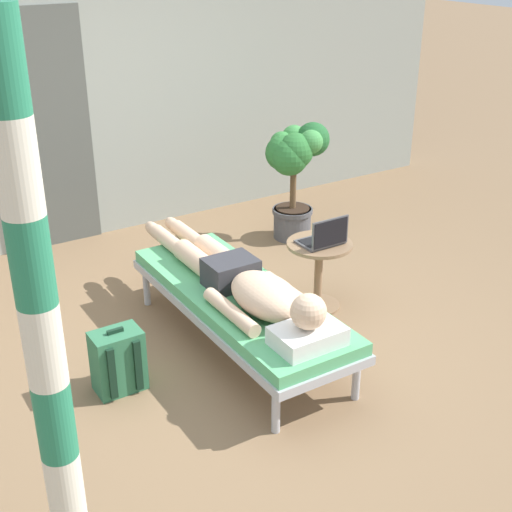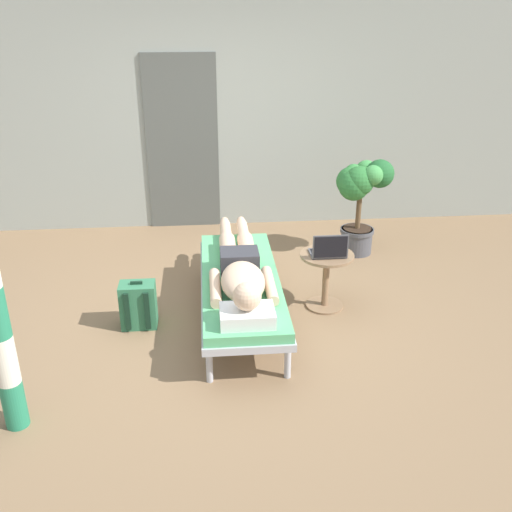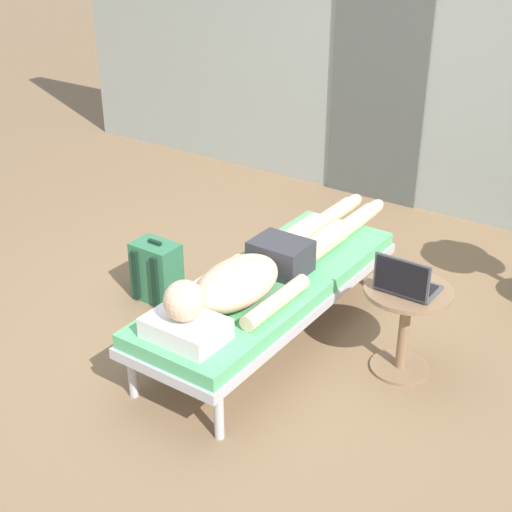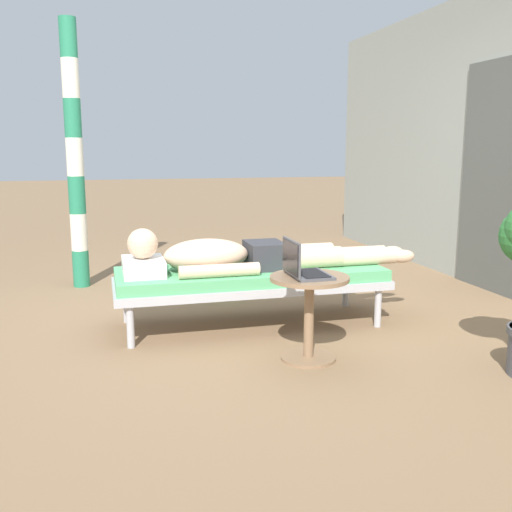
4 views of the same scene
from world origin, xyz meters
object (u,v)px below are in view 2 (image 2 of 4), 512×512
Objects in this scene: person_reclining at (241,271)px; side_table at (326,271)px; lounge_chair at (241,284)px; laptop at (329,250)px; potted_plant at (360,192)px; backpack at (139,305)px.

side_table is at bearing 17.83° from person_reclining.
lounge_chair is 0.82m from laptop.
potted_plant is (1.36, 1.33, 0.36)m from lounge_chair.
potted_plant reaches higher than person_reclining.
lounge_chair is 1.87× the size of potted_plant.
lounge_chair is 4.61× the size of backpack.
backpack is (-0.88, 0.06, -0.32)m from person_reclining.
potted_plant reaches higher than lounge_chair.
person_reclining is at bearing -90.00° from lounge_chair.
laptop is at bearing -115.67° from potted_plant.
backpack is (-0.88, -0.02, -0.15)m from lounge_chair.
potted_plant is at bearing 44.30° from lounge_chair.
laptop is (0.00, -0.05, 0.23)m from side_table.
person_reclining is (0.00, -0.08, 0.17)m from lounge_chair.
side_table reaches higher than lounge_chair.
person_reclining is at bearing -162.17° from side_table.
side_table is 1.23× the size of backpack.
person_reclining is at bearing -133.96° from potted_plant.
potted_plant reaches higher than laptop.
lounge_chair is 1.94m from potted_plant.
laptop is 0.73× the size of backpack.
laptop is at bearing 4.68° from backpack.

